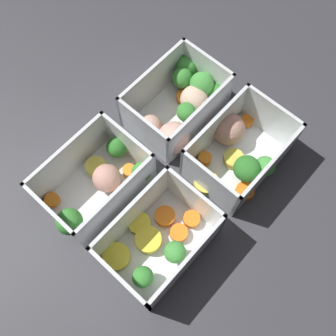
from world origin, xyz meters
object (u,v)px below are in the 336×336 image
Objects in this scene: container_near_right at (237,151)px; container_far_left at (98,183)px; container_near_left at (157,242)px; container_far_right at (181,105)px.

container_near_right is 1.03× the size of container_far_left.
container_far_right is (0.18, 0.12, 0.00)m from container_near_left.
container_near_left is at bearing -93.20° from container_far_left.
container_far_left is 0.18m from container_far_right.
container_near_left is 0.93× the size of container_far_right.
container_near_left is 0.18m from container_near_right.
container_near_left is 0.22m from container_far_right.
container_near_left is 0.95× the size of container_far_left.
container_near_left is at bearing -147.46° from container_far_right.
container_far_right is at bearing 87.90° from container_near_right.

